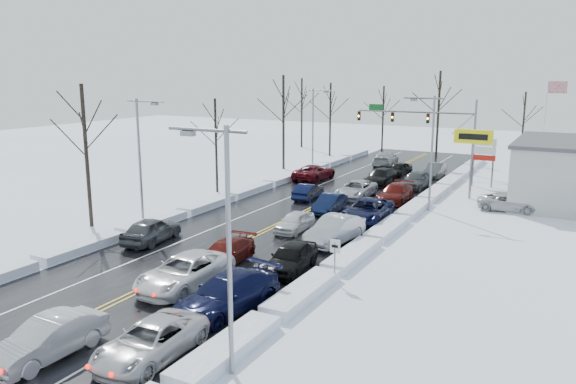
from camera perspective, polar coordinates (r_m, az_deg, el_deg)
The scene contains 44 objects.
ground at distance 39.92m, azimuth -1.48°, elevation -3.55°, with size 160.00×160.00×0.00m, color white.
road_surface at distance 41.61m, azimuth -0.12°, elevation -2.89°, with size 14.00×84.00×0.01m, color black.
snow_bank_left at distance 45.60m, azimuth -8.56°, elevation -1.71°, with size 1.45×72.00×0.55m, color white.
snow_bank_right at distance 38.72m, azimuth 9.86°, elevation -4.22°, with size 1.45×72.00×0.55m, color white.
traffic_signal_mast at distance 63.57m, azimuth 13.96°, elevation 6.93°, with size 13.28×0.39×8.00m.
tires_plus_sign at distance 50.46m, azimuth 18.29°, elevation 4.90°, with size 3.20×0.34×6.00m.
used_vehicles_sign at distance 56.54m, azimuth 19.26°, elevation 3.82°, with size 2.20×0.22×4.65m.
speed_limit_sign at distance 29.08m, azimuth 4.79°, elevation -6.20°, with size 0.55×0.09×2.35m.
flagpole at distance 63.70m, azimuth 24.77°, elevation 6.60°, with size 1.87×1.20×10.00m.
streetlight_se at distance 19.55m, azimuth -6.54°, elevation -4.05°, with size 3.20×0.25×9.00m.
streetlight_ne at distance 45.04m, azimuth 14.19°, elevation 4.76°, with size 3.20×0.25×9.00m.
streetlight_sw at distance 40.53m, azimuth -14.66°, elevation 3.97°, with size 3.20×0.25×9.00m.
streetlight_nw at distance 63.82m, azimuth 2.71°, elevation 7.14°, with size 3.20×0.25×9.00m.
tree_left_b at distance 41.22m, azimuth -19.98°, elevation 6.12°, with size 4.00×4.00×10.00m.
tree_left_c at distance 51.10m, azimuth -7.36°, elevation 6.55°, with size 3.40×3.40×8.50m.
tree_left_d at distance 63.22m, azimuth -0.47°, elevation 8.94°, with size 4.20×4.20×10.50m.
tree_left_e at distance 73.84m, azimuth 4.33°, elevation 8.80°, with size 3.80×3.80×9.50m.
tree_far_a at distance 82.32m, azimuth 1.41°, elevation 9.40°, with size 4.00×4.00×10.00m.
tree_far_b at distance 78.64m, azimuth 9.66°, elevation 8.61°, with size 3.60×3.60×9.00m.
tree_far_c at distance 74.45m, azimuth 15.11°, elevation 9.26°, with size 4.40×4.40×11.00m.
tree_far_d at distance 74.39m, azimuth 22.87°, elevation 7.39°, with size 3.40×3.40×8.50m.
queued_car_1 at distance 24.22m, azimuth -23.04°, elevation -15.22°, with size 1.64×4.71×1.55m, color silver.
queued_car_2 at distance 29.46m, azimuth -10.41°, elevation -9.48°, with size 2.71×5.87×1.63m, color silver.
queued_car_3 at distance 32.43m, azimuth -6.33°, elevation -7.33°, with size 1.94×4.77×1.39m, color #480D09.
queued_car_4 at distance 38.79m, azimuth 0.66°, elevation -4.01°, with size 1.60×3.98×1.36m, color silver.
queued_car_5 at distance 44.12m, azimuth 4.26°, elevation -2.07°, with size 1.51×4.34×1.43m, color black.
queued_car_6 at distance 49.39m, azimuth 6.90°, elevation -0.60°, with size 2.49×5.40×1.50m, color #A5A7AD.
queued_car_7 at distance 55.62m, azimuth 9.36°, elevation 0.74°, with size 2.16×5.31×1.54m, color black.
queued_car_8 at distance 60.90m, azimuth 11.18°, elevation 1.65°, with size 1.67×4.14×1.41m, color black.
queued_car_10 at distance 22.99m, azimuth -13.73°, elevation -16.08°, with size 2.35×5.09×1.41m, color #BCBCBE.
queued_car_11 at distance 26.43m, azimuth -6.14°, elevation -11.93°, with size 2.38×5.84×1.70m, color black.
queued_car_12 at distance 31.22m, azimuth 0.28°, elevation -8.03°, with size 1.86×4.62×1.57m, color black.
queued_car_13 at distance 36.31m, azimuth 4.75°, elevation -5.17°, with size 1.82×5.23×1.72m, color #9FA1A7.
queued_car_14 at distance 41.48m, azimuth 8.00°, elevation -3.06°, with size 2.81×6.10×1.69m, color black.
queued_car_15 at distance 48.48m, azimuth 10.84°, elevation -0.97°, with size 2.11×5.19×1.51m, color #4B0C0A.
queued_car_16 at distance 54.49m, azimuth 12.85°, elevation 0.37°, with size 1.98×4.91×1.67m, color #3E4043.
queued_car_17 at distance 60.93m, azimuth 14.72°, elevation 1.48°, with size 1.55×4.44×1.46m, color #44474A.
oncoming_car_0 at distance 48.67m, azimuth 2.05°, elevation -0.71°, with size 1.43×4.11×1.35m, color black.
oncoming_car_1 at distance 57.46m, azimuth 2.69°, elevation 1.25°, with size 2.61×5.65×1.57m, color #530B13.
oncoming_car_2 at distance 67.35m, azimuth 9.85°, elevation 2.67°, with size 2.33×5.74×1.67m, color #A0A3A8.
oncoming_car_3 at distance 37.40m, azimuth -13.65°, elevation -4.97°, with size 1.93×4.80×1.64m, color #404245.
parked_car_0 at distance 47.79m, azimuth 21.50°, elevation -1.79°, with size 2.20×4.78×1.33m, color silver.
parked_car_1 at distance 51.65m, azimuth 25.28°, elevation -1.12°, with size 2.11×5.20×1.51m, color #393B3E.
parked_car_2 at distance 57.78m, azimuth 23.76°, elevation 0.30°, with size 1.59×3.95×1.35m, color black.
Camera 1 is at (19.07, -33.40, 10.68)m, focal length 35.00 mm.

